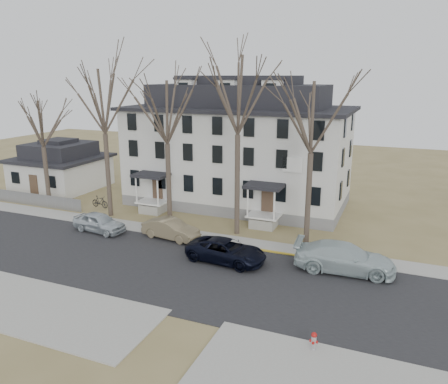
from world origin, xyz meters
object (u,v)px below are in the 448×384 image
at_px(small_house, 61,168).
at_px(bicycle_right, 100,202).
at_px(boarding_house, 238,148).
at_px(car_silver, 99,223).
at_px(tree_far_left, 103,97).
at_px(car_white, 344,258).
at_px(tree_mid_right, 313,112).
at_px(tree_center, 238,89).
at_px(car_navy, 226,251).
at_px(bicycle_left, 154,207).
at_px(tree_mid_left, 166,108).
at_px(car_tan, 171,229).
at_px(fire_hydrant, 314,341).
at_px(tree_bungalow, 41,121).

xyz_separation_m(small_house, bicycle_right, (8.69, -4.71, -1.69)).
xyz_separation_m(boarding_house, car_silver, (-7.22, -12.00, -4.62)).
height_order(tree_far_left, bicycle_right, tree_far_left).
bearing_deg(car_white, tree_mid_right, 35.58).
distance_m(tree_mid_right, car_silver, 18.44).
relative_size(tree_center, car_navy, 2.73).
xyz_separation_m(tree_center, bicycle_left, (-9.03, 2.51, -10.66)).
height_order(car_navy, bicycle_left, car_navy).
bearing_deg(tree_mid_left, car_silver, -137.66).
bearing_deg(bicycle_left, tree_far_left, 159.92).
bearing_deg(car_silver, boarding_house, -24.78).
relative_size(tree_mid_left, car_silver, 2.85).
height_order(tree_mid_left, car_white, tree_mid_left).
relative_size(small_house, car_tan, 1.92).
xyz_separation_m(boarding_house, fire_hydrant, (11.58, -20.98, -4.93)).
bearing_deg(fire_hydrant, tree_center, 123.78).
height_order(bicycle_left, bicycle_right, bicycle_right).
bearing_deg(bicycle_right, car_tan, -109.28).
relative_size(tree_bungalow, car_silver, 2.41).
height_order(boarding_house, tree_bungalow, boarding_house).
xyz_separation_m(tree_mid_right, bicycle_right, (-19.81, 1.49, -9.04)).
xyz_separation_m(tree_bungalow, car_white, (27.74, -3.90, -7.21)).
height_order(car_navy, bicycle_right, car_navy).
height_order(small_house, bicycle_left, small_house).
bearing_deg(tree_mid_left, bicycle_right, 169.86).
height_order(tree_bungalow, car_tan, tree_bungalow).
bearing_deg(tree_mid_right, car_navy, -128.29).
bearing_deg(fire_hydrant, car_tan, 142.53).
relative_size(small_house, car_white, 1.39).
bearing_deg(car_navy, car_silver, 87.73).
bearing_deg(tree_mid_right, fire_hydrant, -76.50).
relative_size(tree_far_left, car_tan, 3.02).
height_order(car_silver, bicycle_left, car_silver).
relative_size(boarding_house, small_house, 2.39).
bearing_deg(boarding_house, fire_hydrant, -61.10).
xyz_separation_m(tree_mid_left, fire_hydrant, (14.58, -12.83, -9.15)).
distance_m(boarding_house, tree_bungalow, 18.17).
relative_size(tree_center, car_white, 2.36).
xyz_separation_m(tree_far_left, tree_center, (12.00, 0.00, 0.74)).
bearing_deg(fire_hydrant, bicycle_right, 147.98).
distance_m(small_house, car_tan, 20.97).
distance_m(tree_mid_left, car_navy, 12.65).
bearing_deg(car_white, fire_hydrant, 174.86).
bearing_deg(fire_hydrant, tree_far_left, 148.07).
bearing_deg(bicycle_right, bicycle_left, -74.29).
bearing_deg(small_house, tree_far_left, -29.39).
relative_size(car_tan, bicycle_right, 2.44).
bearing_deg(car_navy, tree_bungalow, 80.39).
height_order(small_house, car_silver, small_house).
distance_m(tree_center, car_tan, 11.57).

